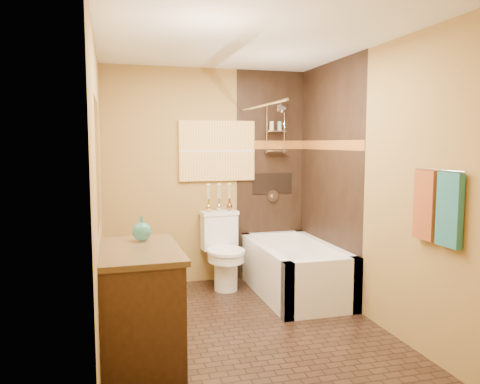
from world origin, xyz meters
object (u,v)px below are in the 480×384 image
object	(u,v)px
bathtub	(294,274)
vanity	(139,304)
toilet	(223,250)
sunset_painting	(217,151)

from	to	relation	value
bathtub	vanity	distance (m)	2.09
bathtub	vanity	size ratio (longest dim) A/B	1.51
vanity	toilet	bearing A→B (deg)	55.94
sunset_painting	toilet	world-z (taller)	sunset_painting
bathtub	toilet	bearing A→B (deg)	146.96
bathtub	toilet	world-z (taller)	toilet
sunset_painting	bathtub	size ratio (longest dim) A/B	0.60
bathtub	vanity	xyz separation A→B (m)	(-1.72, -1.15, 0.21)
bathtub	toilet	xyz separation A→B (m)	(-0.69, 0.45, 0.21)
sunset_painting	vanity	distance (m)	2.42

